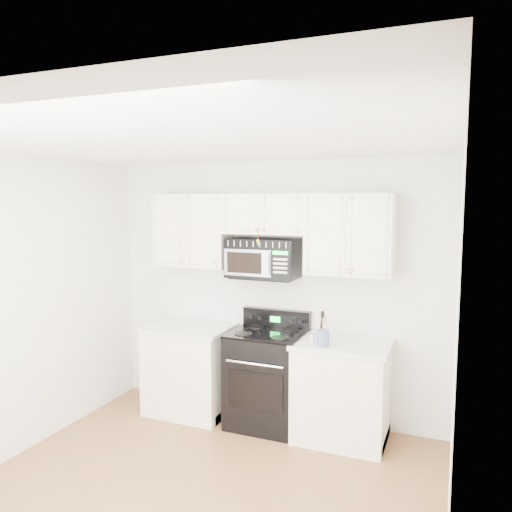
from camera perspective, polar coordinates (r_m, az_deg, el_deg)
The scene contains 9 objects.
room at distance 3.56m, azimuth -8.02°, elevation -8.45°, with size 3.51×3.51×2.61m.
base_cabinet_left at distance 5.39m, azimuth -7.53°, elevation -12.98°, with size 0.86×0.65×0.92m.
base_cabinet_right at distance 4.85m, azimuth 9.77°, elevation -15.29°, with size 0.86×0.65×0.92m.
range at distance 5.03m, azimuth 1.31°, elevation -13.65°, with size 0.71×0.65×1.11m.
upper_cabinets at distance 4.88m, azimuth 1.26°, elevation 3.16°, with size 2.44×0.37×0.75m.
microwave at distance 4.91m, azimuth 0.79°, elevation -0.24°, with size 0.70×0.40×0.38m.
utensil_crock at distance 4.51m, azimuth 7.65°, elevation -9.17°, with size 0.12×0.12×0.31m.
shaker_salt at distance 4.60m, azimuth 6.43°, elevation -9.24°, with size 0.04×0.04×0.10m.
shaker_pepper at distance 4.73m, azimuth 7.83°, elevation -8.80°, with size 0.04×0.04×0.10m.
Camera 1 is at (1.74, -2.97, 2.21)m, focal length 35.00 mm.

